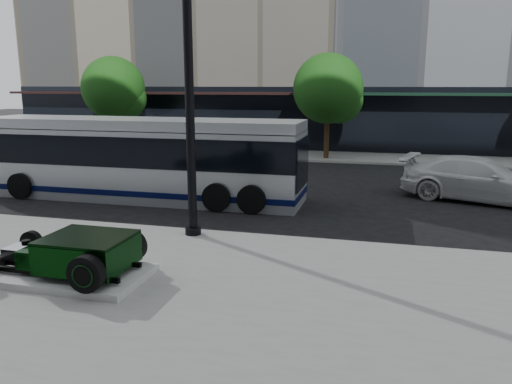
% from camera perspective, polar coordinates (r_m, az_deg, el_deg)
% --- Properties ---
extents(ground, '(120.00, 120.00, 0.00)m').
position_cam_1_polar(ground, '(15.86, -1.09, -2.92)').
color(ground, black).
rests_on(ground, ground).
extents(sidewalk_far, '(70.00, 4.00, 0.12)m').
position_cam_1_polar(sidewalk_far, '(29.32, 6.27, 4.13)').
color(sidewalk_far, gray).
rests_on(sidewalk_far, ground).
extents(street_trees, '(29.80, 3.80, 5.70)m').
position_cam_1_polar(street_trees, '(27.98, 8.54, 11.31)').
color(street_trees, black).
rests_on(street_trees, sidewalk_far).
extents(display_plinth, '(3.40, 1.80, 0.15)m').
position_cam_1_polar(display_plinth, '(11.44, -20.79, -8.76)').
color(display_plinth, silver).
rests_on(display_plinth, sidewalk_near).
extents(hot_rod, '(3.22, 2.00, 0.81)m').
position_cam_1_polar(hot_rod, '(11.09, -19.57, -6.57)').
color(hot_rod, black).
rests_on(hot_rod, display_plinth).
extents(lamppost, '(0.44, 0.44, 7.93)m').
position_cam_1_polar(lamppost, '(13.23, -7.61, 10.59)').
color(lamppost, black).
rests_on(lamppost, sidewalk_near).
extents(transit_bus, '(12.12, 2.88, 2.92)m').
position_cam_1_polar(transit_bus, '(18.84, -13.08, 3.80)').
color(transit_bus, silver).
rests_on(transit_bus, ground).
extents(white_sedan, '(5.81, 3.66, 1.57)m').
position_cam_1_polar(white_sedan, '(19.70, 24.15, 1.33)').
color(white_sedan, silver).
rests_on(white_sedan, ground).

